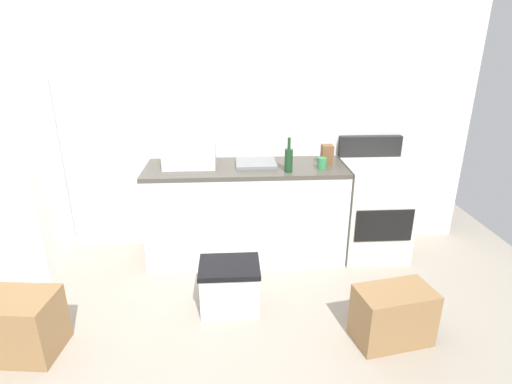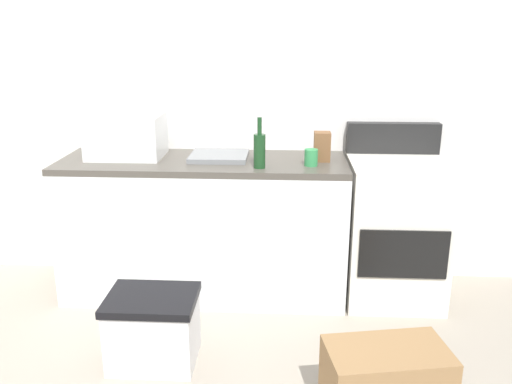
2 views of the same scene
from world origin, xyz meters
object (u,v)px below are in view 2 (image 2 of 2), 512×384
(knife_block, at_px, (322,147))
(storage_bin, at_px, (153,328))
(microwave, at_px, (126,136))
(coffee_mug, at_px, (311,158))
(stove_oven, at_px, (394,228))
(wine_bottle, at_px, (260,150))

(knife_block, xyz_separation_m, storage_bin, (-0.90, -0.83, -0.80))
(microwave, height_order, coffee_mug, microwave)
(stove_oven, relative_size, wine_bottle, 3.67)
(wine_bottle, bearing_deg, stove_oven, 12.21)
(coffee_mug, bearing_deg, wine_bottle, -167.47)
(stove_oven, relative_size, coffee_mug, 11.00)
(stove_oven, distance_m, microwave, 1.81)
(coffee_mug, distance_m, knife_block, 0.15)
(microwave, bearing_deg, stove_oven, -1.64)
(wine_bottle, height_order, storage_bin, wine_bottle)
(stove_oven, height_order, coffee_mug, stove_oven)
(knife_block, bearing_deg, stove_oven, -1.33)
(stove_oven, height_order, wine_bottle, wine_bottle)
(coffee_mug, distance_m, storage_bin, 1.33)
(wine_bottle, relative_size, storage_bin, 0.65)
(coffee_mug, xyz_separation_m, knife_block, (0.07, 0.13, 0.04))
(coffee_mug, bearing_deg, stove_oven, 12.03)
(microwave, bearing_deg, wine_bottle, -15.21)
(wine_bottle, xyz_separation_m, coffee_mug, (0.31, 0.07, -0.06))
(stove_oven, bearing_deg, wine_bottle, -167.79)
(knife_block, height_order, storage_bin, knife_block)
(microwave, relative_size, wine_bottle, 1.53)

